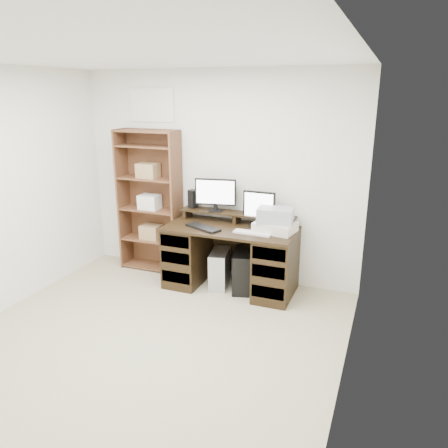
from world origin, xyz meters
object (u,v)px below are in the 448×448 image
Objects in this scene: monitor_wide at (215,193)px; printer at (275,227)px; desk at (231,257)px; bookshelf at (151,200)px; monitor_small at (259,208)px; tower_silver at (220,268)px; tower_black at (242,270)px.

monitor_wide reaches higher than printer.
desk is 1.30m from bookshelf.
monitor_small is 0.94× the size of tower_silver.
desk is 0.22m from tower_silver.
monitor_small is at bearing 30.91° from tower_black.
desk is at bearing -10.33° from bookshelf.
desk reaches higher than tower_black.
desk is at bearing 170.33° from tower_black.
monitor_small is at bearing 7.98° from tower_silver.
desk is at bearing -150.00° from monitor_small.
printer is at bearing -27.87° from monitor_small.
bookshelf reaches higher than desk.
monitor_wide is 0.92m from bookshelf.
monitor_wide is at bearing 177.99° from monitor_small.
monitor_wide is 1.19× the size of monitor_small.
monitor_small reaches higher than printer.
monitor_small is 0.31m from printer.
monitor_small reaches higher than tower_silver.
monitor_small is 0.77m from tower_black.
desk is 3.43× the size of tower_silver.
monitor_wide reaches higher than monitor_small.
printer is at bearing -6.31° from bookshelf.
desk is 3.49× the size of printer.
monitor_small is at bearing -2.28° from bookshelf.
monitor_wide is 0.84m from printer.
printer is at bearing -9.59° from tower_silver.
tower_silver is 0.24× the size of bookshelf.
monitor_wide is 1.14× the size of printer.
bookshelf reaches higher than tower_black.
desk is 3.66× the size of monitor_small.
tower_silver is at bearing -169.62° from printer.
monitor_small is at bearing 28.60° from desk.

